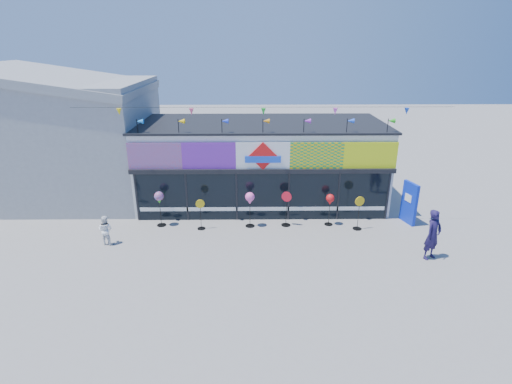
{
  "coord_description": "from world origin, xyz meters",
  "views": [
    {
      "loc": [
        -0.52,
        -13.73,
        7.84
      ],
      "look_at": [
        -0.32,
        2.0,
        1.91
      ],
      "focal_mm": 28.0,
      "sensor_mm": 36.0,
      "label": 1
    }
  ],
  "objects_px": {
    "adult_man": "(433,235)",
    "blue_sign": "(409,203)",
    "spinner_3": "(286,208)",
    "spinner_4": "(330,200)",
    "spinner_2": "(250,199)",
    "child": "(106,230)",
    "spinner_0": "(159,199)",
    "spinner_5": "(359,212)",
    "spinner_1": "(201,214)"
  },
  "relations": [
    {
      "from": "adult_man",
      "to": "spinner_0",
      "type": "bearing_deg",
      "value": 133.57
    },
    {
      "from": "spinner_0",
      "to": "child",
      "type": "distance_m",
      "value": 2.65
    },
    {
      "from": "spinner_1",
      "to": "adult_man",
      "type": "bearing_deg",
      "value": -16.34
    },
    {
      "from": "spinner_3",
      "to": "spinner_4",
      "type": "height_order",
      "value": "spinner_3"
    },
    {
      "from": "spinner_3",
      "to": "spinner_4",
      "type": "xyz_separation_m",
      "value": [
        1.96,
        0.06,
        0.33
      ]
    },
    {
      "from": "spinner_0",
      "to": "spinner_1",
      "type": "relative_size",
      "value": 1.17
    },
    {
      "from": "spinner_1",
      "to": "adult_man",
      "type": "relative_size",
      "value": 0.7
    },
    {
      "from": "spinner_2",
      "to": "adult_man",
      "type": "distance_m",
      "value": 7.54
    },
    {
      "from": "blue_sign",
      "to": "adult_man",
      "type": "height_order",
      "value": "adult_man"
    },
    {
      "from": "spinner_5",
      "to": "adult_man",
      "type": "relative_size",
      "value": 0.78
    },
    {
      "from": "spinner_3",
      "to": "child",
      "type": "relative_size",
      "value": 1.3
    },
    {
      "from": "spinner_0",
      "to": "spinner_4",
      "type": "bearing_deg",
      "value": -0.03
    },
    {
      "from": "blue_sign",
      "to": "child",
      "type": "bearing_deg",
      "value": 172.08
    },
    {
      "from": "blue_sign",
      "to": "spinner_4",
      "type": "bearing_deg",
      "value": 166.8
    },
    {
      "from": "spinner_5",
      "to": "adult_man",
      "type": "bearing_deg",
      "value": -50.01
    },
    {
      "from": "blue_sign",
      "to": "spinner_0",
      "type": "bearing_deg",
      "value": 164.71
    },
    {
      "from": "spinner_1",
      "to": "spinner_5",
      "type": "distance_m",
      "value": 6.97
    },
    {
      "from": "spinner_2",
      "to": "spinner_4",
      "type": "xyz_separation_m",
      "value": [
        3.59,
        0.13,
        -0.12
      ]
    },
    {
      "from": "spinner_0",
      "to": "spinner_5",
      "type": "distance_m",
      "value": 8.86
    },
    {
      "from": "blue_sign",
      "to": "spinner_4",
      "type": "height_order",
      "value": "blue_sign"
    },
    {
      "from": "blue_sign",
      "to": "adult_man",
      "type": "bearing_deg",
      "value": -111.81
    },
    {
      "from": "spinner_0",
      "to": "spinner_5",
      "type": "bearing_deg",
      "value": -3.11
    },
    {
      "from": "spinner_4",
      "to": "spinner_1",
      "type": "bearing_deg",
      "value": -176.34
    },
    {
      "from": "spinner_3",
      "to": "spinner_1",
      "type": "bearing_deg",
      "value": -175.38
    },
    {
      "from": "spinner_0",
      "to": "spinner_2",
      "type": "distance_m",
      "value": 4.04
    },
    {
      "from": "spinner_4",
      "to": "spinner_2",
      "type": "bearing_deg",
      "value": -177.94
    },
    {
      "from": "blue_sign",
      "to": "adult_man",
      "type": "distance_m",
      "value": 3.26
    },
    {
      "from": "spinner_2",
      "to": "spinner_5",
      "type": "relative_size",
      "value": 1.05
    },
    {
      "from": "spinner_2",
      "to": "spinner_5",
      "type": "height_order",
      "value": "spinner_2"
    },
    {
      "from": "adult_man",
      "to": "child",
      "type": "bearing_deg",
      "value": 143.26
    },
    {
      "from": "spinner_2",
      "to": "spinner_5",
      "type": "bearing_deg",
      "value": -4.14
    },
    {
      "from": "blue_sign",
      "to": "spinner_2",
      "type": "relative_size",
      "value": 1.19
    },
    {
      "from": "blue_sign",
      "to": "spinner_4",
      "type": "xyz_separation_m",
      "value": [
        -3.67,
        -0.2,
        0.21
      ]
    },
    {
      "from": "spinner_1",
      "to": "spinner_2",
      "type": "bearing_deg",
      "value": 6.28
    },
    {
      "from": "spinner_3",
      "to": "blue_sign",
      "type": "bearing_deg",
      "value": 2.61
    },
    {
      "from": "spinner_2",
      "to": "child",
      "type": "xyz_separation_m",
      "value": [
        -5.91,
        -1.61,
        -0.68
      ]
    },
    {
      "from": "spinner_4",
      "to": "spinner_5",
      "type": "distance_m",
      "value": 1.34
    },
    {
      "from": "spinner_2",
      "to": "child",
      "type": "distance_m",
      "value": 6.16
    },
    {
      "from": "spinner_3",
      "to": "adult_man",
      "type": "relative_size",
      "value": 0.82
    },
    {
      "from": "spinner_4",
      "to": "child",
      "type": "bearing_deg",
      "value": -169.65
    },
    {
      "from": "blue_sign",
      "to": "adult_man",
      "type": "relative_size",
      "value": 0.97
    },
    {
      "from": "adult_man",
      "to": "blue_sign",
      "type": "bearing_deg",
      "value": 53.53
    },
    {
      "from": "child",
      "to": "spinner_0",
      "type": "bearing_deg",
      "value": -124.45
    },
    {
      "from": "spinner_0",
      "to": "spinner_1",
      "type": "distance_m",
      "value": 1.98
    },
    {
      "from": "child",
      "to": "spinner_5",
      "type": "bearing_deg",
      "value": -160.6
    },
    {
      "from": "spinner_0",
      "to": "spinner_5",
      "type": "xyz_separation_m",
      "value": [
        8.83,
        -0.48,
        -0.49
      ]
    },
    {
      "from": "spinner_4",
      "to": "adult_man",
      "type": "bearing_deg",
      "value": -42.23
    },
    {
      "from": "spinner_4",
      "to": "spinner_3",
      "type": "bearing_deg",
      "value": -178.23
    },
    {
      "from": "spinner_0",
      "to": "spinner_4",
      "type": "distance_m",
      "value": 7.63
    },
    {
      "from": "spinner_1",
      "to": "spinner_4",
      "type": "bearing_deg",
      "value": 3.66
    }
  ]
}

